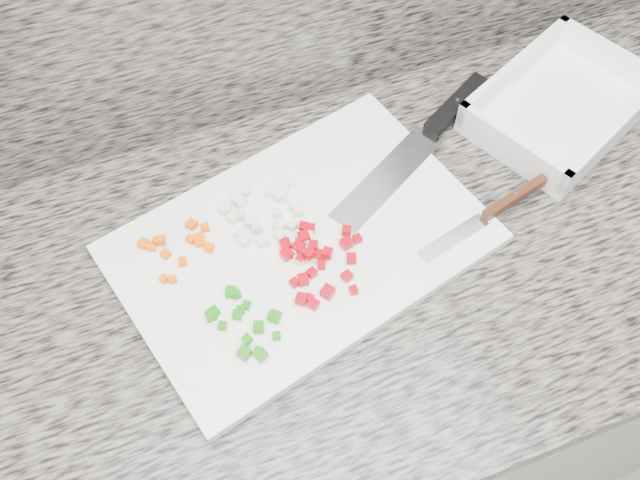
{
  "coord_description": "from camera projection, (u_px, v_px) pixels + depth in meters",
  "views": [
    {
      "loc": [
        -0.19,
        1.0,
        1.73
      ],
      "look_at": [
        -0.01,
        1.46,
        0.94
      ],
      "focal_mm": 40.0,
      "sensor_mm": 36.0,
      "label": 1
    }
  ],
  "objects": [
    {
      "name": "countertop",
      "position": [
        333.0,
        273.0,
        0.97
      ],
      "size": [
        3.96,
        0.64,
        0.04
      ],
      "primitive_type": "cube",
      "color": "#656059",
      "rests_on": "cabinet"
    },
    {
      "name": "cabinet",
      "position": [
        330.0,
        389.0,
        1.35
      ],
      "size": [
        3.92,
        0.62,
        0.86
      ],
      "primitive_type": "cube",
      "color": "beige",
      "rests_on": "ground"
    },
    {
      "name": "onion_pile",
      "position": [
        261.0,
        212.0,
        0.97
      ],
      "size": [
        0.11,
        0.11,
        0.02
      ],
      "color": "white",
      "rests_on": "cutting_board"
    },
    {
      "name": "carrot_pile",
      "position": [
        179.0,
        245.0,
        0.95
      ],
      "size": [
        0.1,
        0.09,
        0.02
      ],
      "color": "#FF6505",
      "rests_on": "cutting_board"
    },
    {
      "name": "cutting_board",
      "position": [
        301.0,
        244.0,
        0.96
      ],
      "size": [
        0.54,
        0.43,
        0.02
      ],
      "primitive_type": "cube",
      "rotation": [
        0.0,
        0.0,
        0.25
      ],
      "color": "white",
      "rests_on": "countertop"
    },
    {
      "name": "paring_knife",
      "position": [
        499.0,
        208.0,
        0.98
      ],
      "size": [
        0.22,
        0.07,
        0.02
      ],
      "rotation": [
        0.0,
        0.0,
        0.23
      ],
      "color": "silver",
      "rests_on": "cutting_board"
    },
    {
      "name": "green_pepper_pile",
      "position": [
        246.0,
        324.0,
        0.88
      ],
      "size": [
        0.09,
        0.11,
        0.02
      ],
      "color": "#187F0B",
      "rests_on": "cutting_board"
    },
    {
      "name": "garlic_pile",
      "position": [
        302.0,
        242.0,
        0.95
      ],
      "size": [
        0.04,
        0.06,
        0.01
      ],
      "color": "#F3E6BC",
      "rests_on": "cutting_board"
    },
    {
      "name": "red_pepper_pile",
      "position": [
        316.0,
        260.0,
        0.93
      ],
      "size": [
        0.12,
        0.13,
        0.02
      ],
      "color": "#B4020D",
      "rests_on": "cutting_board"
    },
    {
      "name": "chef_knife",
      "position": [
        434.0,
        129.0,
        1.05
      ],
      "size": [
        0.32,
        0.2,
        0.02
      ],
      "rotation": [
        0.0,
        0.0,
        0.51
      ],
      "color": "silver",
      "rests_on": "cutting_board"
    },
    {
      "name": "tray",
      "position": [
        560.0,
        107.0,
        1.08
      ],
      "size": [
        0.32,
        0.29,
        0.06
      ],
      "rotation": [
        0.0,
        0.0,
        0.43
      ],
      "color": "white",
      "rests_on": "countertop"
    }
  ]
}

